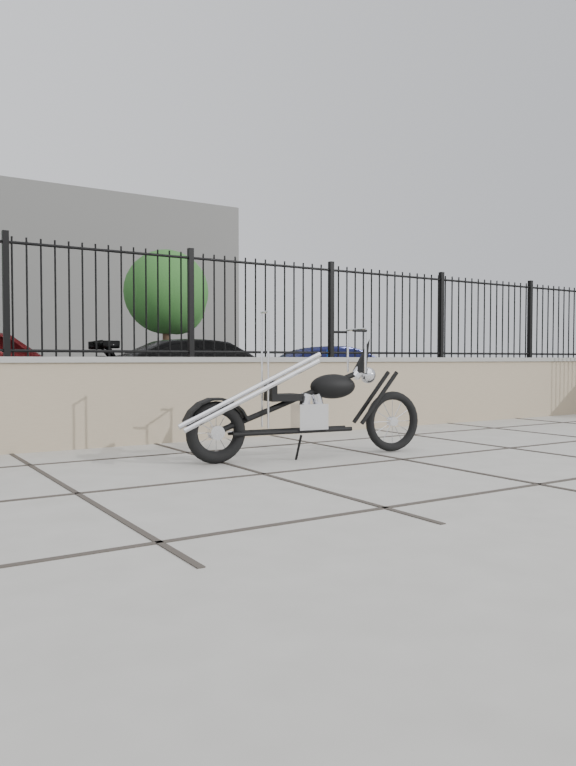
% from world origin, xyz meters
% --- Properties ---
extents(ground_plane, '(90.00, 90.00, 0.00)m').
position_xyz_m(ground_plane, '(0.00, 0.00, 0.00)').
color(ground_plane, '#99968E').
rests_on(ground_plane, ground).
extents(parking_lot, '(30.00, 30.00, 0.00)m').
position_xyz_m(parking_lot, '(0.00, 12.50, 0.00)').
color(parking_lot, black).
rests_on(parking_lot, ground).
extents(retaining_wall, '(14.00, 0.36, 0.96)m').
position_xyz_m(retaining_wall, '(0.00, 2.50, 0.48)').
color(retaining_wall, gray).
rests_on(retaining_wall, ground_plane).
extents(iron_fence, '(14.00, 0.08, 1.20)m').
position_xyz_m(iron_fence, '(0.00, 2.50, 1.56)').
color(iron_fence, black).
rests_on(iron_fence, retaining_wall).
extents(chopper_motorcycle, '(2.37, 0.72, 1.40)m').
position_xyz_m(chopper_motorcycle, '(-0.70, 0.59, 0.70)').
color(chopper_motorcycle, black).
rests_on(chopper_motorcycle, ground_plane).
extents(car_black, '(4.77, 2.41, 1.33)m').
position_xyz_m(car_black, '(1.75, 7.57, 0.66)').
color(car_black, black).
rests_on(car_black, parking_lot).
extents(car_blue, '(3.91, 2.24, 1.22)m').
position_xyz_m(car_blue, '(5.12, 7.71, 0.61)').
color(car_blue, '#0E1033').
rests_on(car_blue, parking_lot).
extents(bollard_a, '(0.14, 0.14, 0.95)m').
position_xyz_m(bollard_a, '(-2.45, 4.74, 0.47)').
color(bollard_a, blue).
rests_on(bollard_a, ground_plane).
extents(bollard_b, '(0.17, 0.17, 1.11)m').
position_xyz_m(bollard_b, '(2.95, 5.18, 0.55)').
color(bollard_b, '#0B3AB0').
rests_on(bollard_b, ground_plane).
extents(bollard_c, '(0.15, 0.15, 0.94)m').
position_xyz_m(bollard_c, '(5.12, 4.18, 0.47)').
color(bollard_c, '#0A2AA3').
rests_on(bollard_c, ground_plane).
extents(tree_right, '(2.76, 2.76, 4.67)m').
position_xyz_m(tree_right, '(4.44, 16.40, 3.27)').
color(tree_right, '#382619').
rests_on(tree_right, ground_plane).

